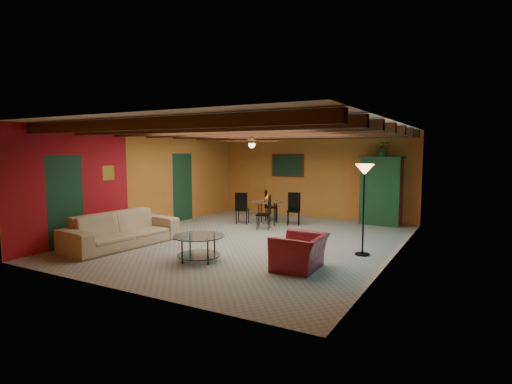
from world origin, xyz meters
The scene contains 11 objects.
room centered at (0.00, 0.11, 2.36)m, with size 6.52×8.01×2.71m.
sofa centered at (-2.28, -1.90, 0.38)m, with size 2.59×1.01×0.76m, color tan.
armchair centered at (1.91, -1.61, 0.32)m, with size 0.97×0.85×0.63m, color maroon.
coffee_table centered at (-0.03, -2.05, 0.25)m, with size 1.00×1.00×0.51m, color white, non-canonical shape.
dining_table centered at (-0.67, 2.10, 0.47)m, with size 1.81×1.81×0.94m, color silver, non-canonical shape.
armoire centered at (2.20, 3.70, 0.96)m, with size 1.09×0.53×1.91m, color maroon.
floor_lamp centered at (2.65, -0.05, 0.94)m, with size 0.38×0.38×1.88m, color black, non-canonical shape.
ceiling_fan centered at (0.00, 0.00, 2.36)m, with size 1.50×1.50×0.44m, color #472614, non-canonical shape.
painting centered at (-0.90, 3.96, 1.65)m, with size 1.05×0.03×0.65m, color black.
potted_plant centered at (2.20, 3.70, 2.15)m, with size 0.43×0.37×0.48m, color #26661E.
vase centered at (-0.67, 2.10, 1.04)m, with size 0.19×0.19×0.20m, color orange.
Camera 1 is at (4.74, -8.33, 2.15)m, focal length 28.70 mm.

